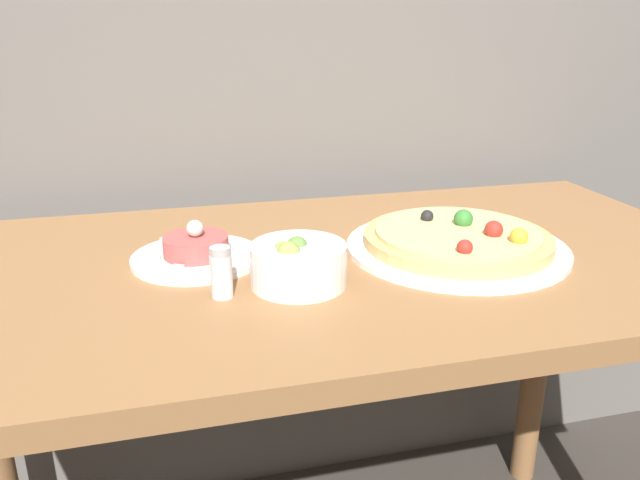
# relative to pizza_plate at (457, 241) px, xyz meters

# --- Properties ---
(dining_table) EXTENTS (1.35, 0.69, 0.78)m
(dining_table) POSITION_rel_pizza_plate_xyz_m (-0.22, 0.02, -0.13)
(dining_table) COLOR olive
(dining_table) RESTS_ON ground_plane
(pizza_plate) EXTENTS (0.36, 0.36, 0.06)m
(pizza_plate) POSITION_rel_pizza_plate_xyz_m (0.00, 0.00, 0.00)
(pizza_plate) COLOR white
(pizza_plate) RESTS_ON dining_table
(tartare_plate) EXTENTS (0.20, 0.20, 0.07)m
(tartare_plate) POSITION_rel_pizza_plate_xyz_m (-0.42, 0.06, -0.00)
(tartare_plate) COLOR white
(tartare_plate) RESTS_ON dining_table
(small_bowl) EXTENTS (0.14, 0.14, 0.07)m
(small_bowl) POSITION_rel_pizza_plate_xyz_m (-0.28, -0.07, 0.02)
(small_bowl) COLOR white
(small_bowl) RESTS_ON dining_table
(salt_shaker) EXTENTS (0.03, 0.03, 0.07)m
(salt_shaker) POSITION_rel_pizza_plate_xyz_m (-0.39, -0.08, 0.02)
(salt_shaker) COLOR silver
(salt_shaker) RESTS_ON dining_table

